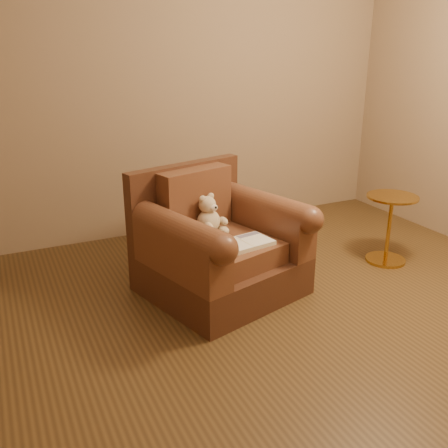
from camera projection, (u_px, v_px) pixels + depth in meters
name	position (u px, v px, depth m)	size (l,w,h in m)	color
floor	(309.00, 329.00, 2.98)	(4.00, 4.00, 0.00)	#4F361B
room	(329.00, 20.00, 2.39)	(4.02, 4.02, 2.71)	#8C7256
armchair	(217.00, 246.00, 3.36)	(1.12, 1.09, 0.83)	#492718
teddy_bear	(210.00, 218.00, 3.36)	(0.20, 0.23, 0.28)	#CBB28E
guidebook	(244.00, 243.00, 3.17)	(0.39, 0.27, 0.03)	beige
side_table	(389.00, 227.00, 3.82)	(0.38, 0.38, 0.53)	gold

